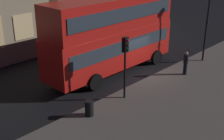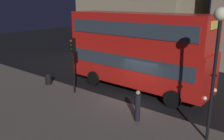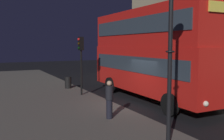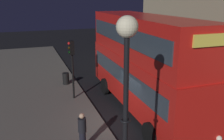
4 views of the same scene
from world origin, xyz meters
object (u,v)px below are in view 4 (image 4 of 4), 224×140
(pedestrian, at_px, (82,131))
(double_decker_bus, at_px, (143,59))
(litter_bin, at_px, (66,78))
(street_lamp, at_px, (126,72))
(traffic_light_near_kerb, at_px, (72,57))

(pedestrian, bearing_deg, double_decker_bus, 149.54)
(pedestrian, distance_m, litter_bin, 8.44)
(double_decker_bus, height_order, street_lamp, street_lamp)
(double_decker_bus, bearing_deg, traffic_light_near_kerb, -125.81)
(traffic_light_near_kerb, xyz_separation_m, street_lamp, (8.99, -0.27, 1.69))
(double_decker_bus, relative_size, traffic_light_near_kerb, 2.86)
(street_lamp, height_order, litter_bin, street_lamp)
(traffic_light_near_kerb, xyz_separation_m, litter_bin, (-2.83, -0.00, -2.24))
(pedestrian, bearing_deg, traffic_light_near_kerb, -163.01)
(traffic_light_near_kerb, distance_m, pedestrian, 5.90)
(street_lamp, bearing_deg, litter_bin, 178.67)
(double_decker_bus, distance_m, pedestrian, 5.57)
(street_lamp, bearing_deg, pedestrian, -172.45)
(traffic_light_near_kerb, bearing_deg, double_decker_bus, 49.90)
(litter_bin, bearing_deg, pedestrian, -4.95)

